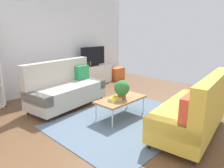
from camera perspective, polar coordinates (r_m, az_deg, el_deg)
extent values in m
plane|color=brown|center=(4.45, 0.77, -9.05)|extent=(7.68, 7.68, 0.00)
cube|color=silver|center=(6.33, -18.48, 10.81)|extent=(6.40, 0.12, 2.90)
cube|color=slate|center=(4.28, 4.02, -10.04)|extent=(2.90, 2.20, 0.01)
cube|color=#B2ADA3|center=(5.03, -12.29, -2.71)|extent=(2.00, 1.10, 0.44)
cube|color=#B2ADA3|center=(5.15, -15.00, 3.27)|extent=(1.91, 0.46, 0.56)
cube|color=#B2ADA3|center=(5.58, -5.92, 0.44)|extent=(0.31, 0.86, 0.22)
cube|color=#B2ADA3|center=(4.50, -20.37, -3.88)|extent=(0.31, 0.86, 0.22)
cylinder|color=black|center=(5.49, -3.00, -3.87)|extent=(0.05, 0.05, 0.10)
cylinder|color=black|center=(4.36, -17.57, -9.59)|extent=(0.05, 0.05, 0.10)
cylinder|color=black|center=(5.92, -8.17, -2.63)|extent=(0.05, 0.05, 0.10)
cylinder|color=black|center=(4.89, -22.44, -7.37)|extent=(0.05, 0.05, 0.10)
cube|color=#288C4C|center=(5.48, -8.34, 3.21)|extent=(0.42, 0.19, 0.36)
cube|color=gold|center=(3.90, 20.84, -8.52)|extent=(1.99, 1.06, 0.44)
cube|color=gold|center=(3.67, 26.31, -2.20)|extent=(1.91, 0.43, 0.56)
cube|color=gold|center=(3.11, 16.51, -11.93)|extent=(0.30, 0.86, 0.22)
cube|color=gold|center=(4.64, 23.92, -3.70)|extent=(0.30, 0.86, 0.22)
cylinder|color=black|center=(3.38, 10.28, -16.55)|extent=(0.05, 0.05, 0.10)
cylinder|color=black|center=(4.86, 19.60, -7.24)|extent=(0.05, 0.05, 0.10)
cylinder|color=black|center=(3.20, 21.90, -19.46)|extent=(0.05, 0.05, 0.10)
cylinder|color=black|center=(4.73, 27.53, -8.68)|extent=(0.05, 0.05, 0.10)
cube|color=#D84C33|center=(3.11, 20.49, -6.38)|extent=(0.41, 0.19, 0.36)
cube|color=#288C4C|center=(3.53, 22.59, -4.15)|extent=(0.41, 0.19, 0.36)
cube|color=#9E7042|center=(4.29, 2.48, -4.29)|extent=(1.10, 0.56, 0.04)
cylinder|color=silver|center=(4.18, -4.52, -7.92)|extent=(0.02, 0.02, 0.38)
cylinder|color=silver|center=(4.86, 4.29, -4.64)|extent=(0.02, 0.02, 0.38)
cylinder|color=silver|center=(3.87, 0.11, -9.73)|extent=(0.02, 0.02, 0.38)
cylinder|color=silver|center=(4.60, 8.75, -5.90)|extent=(0.02, 0.02, 0.38)
cube|color=silver|center=(7.09, -5.29, 2.58)|extent=(1.40, 0.44, 0.64)
cube|color=black|center=(7.01, -5.24, 5.27)|extent=(0.36, 0.20, 0.04)
cube|color=black|center=(6.97, -5.30, 7.87)|extent=(1.00, 0.05, 0.60)
cube|color=orange|center=(7.79, 1.31, 2.98)|extent=(0.52, 0.40, 0.44)
cylinder|color=brown|center=(4.25, 2.74, -3.46)|extent=(0.17, 0.17, 0.10)
sphere|color=#2D7233|center=(4.19, 2.77, -1.13)|extent=(0.32, 0.32, 0.32)
cube|color=silver|center=(4.13, 0.88, -4.43)|extent=(0.25, 0.20, 0.04)
cube|color=gold|center=(4.12, 0.88, -4.00)|extent=(0.27, 0.22, 0.03)
cylinder|color=#4C72B2|center=(6.69, -9.40, 5.29)|extent=(0.10, 0.10, 0.18)
cylinder|color=#4C72B2|center=(6.79, -8.33, 5.55)|extent=(0.10, 0.10, 0.20)
cylinder|color=#262626|center=(6.82, -6.77, 5.52)|extent=(0.06, 0.06, 0.17)
cylinder|color=orange|center=(6.89, -6.05, 5.60)|extent=(0.04, 0.04, 0.16)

